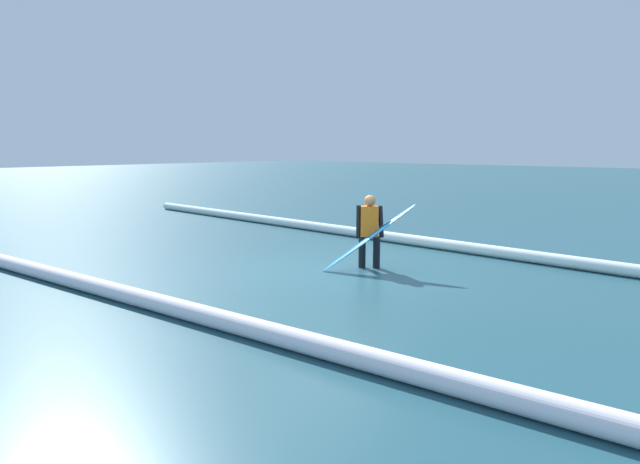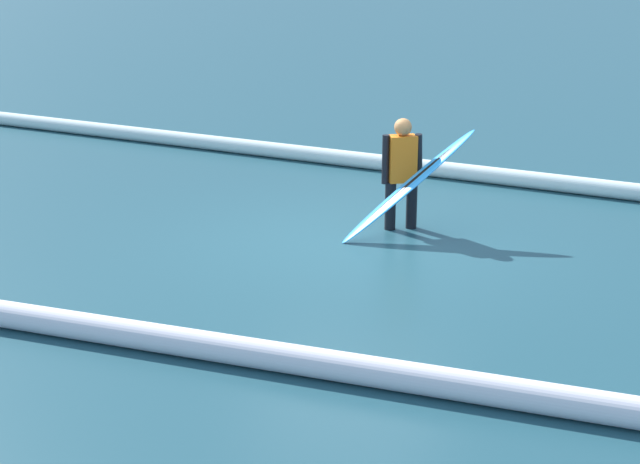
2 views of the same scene
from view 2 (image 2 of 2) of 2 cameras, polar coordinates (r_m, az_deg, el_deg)
The scene contains 5 objects.
ground_plane at distance 11.93m, azimuth 1.72°, elevation -0.62°, with size 120.37×120.37×0.00m, color #224D5A.
surfer at distance 12.30m, azimuth 4.79°, elevation 3.72°, with size 0.44×0.38×1.42m.
surfboard at distance 12.05m, azimuth 5.19°, elevation 2.69°, with size 1.48×1.42×1.32m.
wave_crest_foreground at distance 16.05m, azimuth -1.41°, elevation 4.64°, with size 0.25×0.25×18.25m, color white.
wave_crest_midground at distance 8.62m, azimuth -3.19°, elevation -7.15°, with size 0.26×0.26×15.57m, color white.
Camera 2 is at (-4.12, 10.55, 3.75)m, focal length 54.99 mm.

